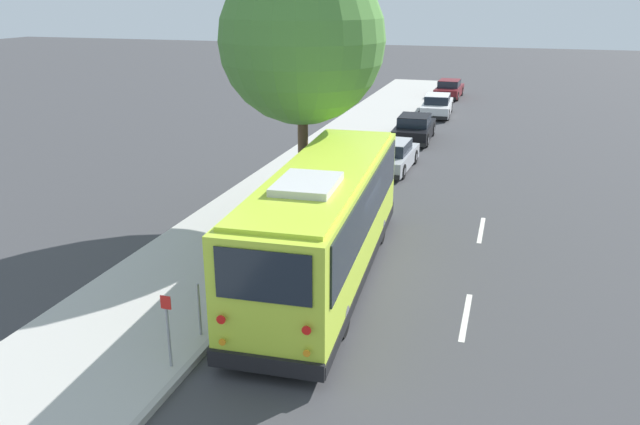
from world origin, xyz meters
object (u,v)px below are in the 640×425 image
parked_sedan_black (414,129)px  parked_sedan_maroon (449,89)px  sign_post_near (168,330)px  sign_post_far (199,309)px  fire_hydrant (327,185)px  street_tree (303,28)px  shuttle_bus (325,218)px  parked_sedan_white (437,106)px  parked_sedan_silver (391,156)px

parked_sedan_black → parked_sedan_maroon: bearing=-1.8°
sign_post_near → sign_post_far: sign_post_near is taller
fire_hydrant → sign_post_near: bearing=-179.1°
sign_post_near → sign_post_far: size_ratio=1.27×
parked_sedan_black → street_tree: 14.04m
parked_sedan_maroon → sign_post_near: (-37.36, 1.50, 0.35)m
shuttle_bus → parked_sedan_white: bearing=-3.2°
shuttle_bus → sign_post_near: shuttle_bus is taller
parked_sedan_black → street_tree: (-12.77, 1.71, 5.58)m
street_tree → sign_post_near: street_tree is taller
parked_sedan_silver → parked_sedan_white: size_ratio=0.90×
parked_sedan_white → parked_sedan_maroon: (7.45, 0.06, -0.01)m
parked_sedan_black → fire_hydrant: (-10.78, 1.49, -0.07)m
shuttle_bus → parked_sedan_black: shuttle_bus is taller
parked_sedan_silver → parked_sedan_maroon: 20.88m
parked_sedan_black → street_tree: size_ratio=0.48×
shuttle_bus → sign_post_near: (-5.11, 1.68, -0.78)m
sign_post_far → fire_hydrant: 10.39m
street_tree → sign_post_near: size_ratio=5.83×
parked_sedan_black → sign_post_far: (-21.17, 1.31, 0.14)m
shuttle_bus → street_tree: street_tree is taller
parked_sedan_maroon → sign_post_near: size_ratio=2.84×
parked_sedan_black → sign_post_near: 22.48m
parked_sedan_silver → sign_post_near: size_ratio=2.74×
parked_sedan_silver → sign_post_far: 15.25m
street_tree → parked_sedan_maroon: bearing=-3.9°
parked_sedan_maroon → fire_hydrant: parked_sedan_maroon is taller
parked_sedan_silver → fire_hydrant: bearing=165.1°
sign_post_near → fire_hydrant: size_ratio=1.92×
sign_post_near → fire_hydrant: 11.67m
fire_hydrant → parked_sedan_white: bearing=-5.5°
shuttle_bus → fire_hydrant: shuttle_bus is taller
parked_sedan_black → fire_hydrant: 10.88m
sign_post_near → street_tree: bearing=2.4°
sign_post_far → parked_sedan_white: bearing=-3.1°
sign_post_near → parked_sedan_black: bearing=-3.3°
parked_sedan_silver → street_tree: bearing=168.2°
parked_sedan_silver → parked_sedan_white: parked_sedan_white is taller
sign_post_near → parked_sedan_maroon: bearing=-2.3°
street_tree → fire_hydrant: size_ratio=11.21×
street_tree → fire_hydrant: bearing=-6.1°
parked_sedan_black → sign_post_near: sign_post_near is taller
shuttle_bus → parked_sedan_black: bearing=-2.2°
parked_sedan_maroon → street_tree: bearing=177.8°
parked_sedan_silver → parked_sedan_black: size_ratio=0.97×
shuttle_bus → parked_sedan_silver: shuttle_bus is taller
sign_post_far → fire_hydrant: size_ratio=1.51×
parked_sedan_silver → parked_sedan_black: bearing=1.7°
parked_sedan_maroon → fire_hydrant: 25.75m
street_tree → fire_hydrant: 5.99m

